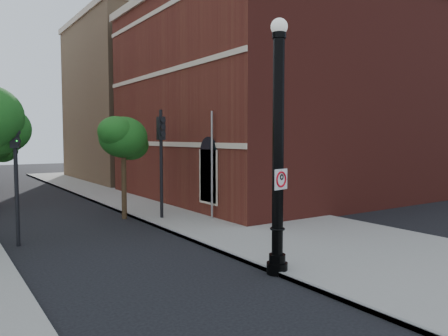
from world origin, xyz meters
TOP-DOWN VIEW (x-y plane):
  - ground at (0.00, 0.00)m, footprint 120.00×120.00m
  - sidewalk_right at (6.00, 10.00)m, footprint 8.00×60.00m
  - curb_edge at (2.05, 10.00)m, footprint 0.10×60.00m
  - brick_wall_building at (16.00, 14.00)m, footprint 22.30×16.30m
  - bg_building_tan_b at (16.00, 30.00)m, footprint 22.00×14.00m
  - lamppost at (2.16, 0.74)m, footprint 0.60×0.60m
  - no_parking_sign at (2.12, 0.57)m, footprint 0.56×0.16m
  - traffic_signal_left at (-3.45, 8.27)m, footprint 0.37×0.42m
  - traffic_signal_right at (2.95, 9.91)m, footprint 0.33×0.42m
  - utility_pole at (4.80, 8.44)m, footprint 0.10×0.10m
  - street_tree_c at (1.63, 11.23)m, footprint 2.69×2.43m

SIDE VIEW (x-z plane):
  - ground at x=0.00m, z-range 0.00..0.00m
  - sidewalk_right at x=6.00m, z-range 0.00..0.12m
  - curb_edge at x=2.05m, z-range 0.00..0.14m
  - utility_pole at x=4.80m, z-range 0.00..5.07m
  - no_parking_sign at x=2.12m, z-range 2.43..3.00m
  - traffic_signal_left at x=-3.45m, z-range 0.83..5.63m
  - lamppost at x=2.16m, z-range -0.27..6.84m
  - traffic_signal_right at x=2.95m, z-range 0.89..6.04m
  - street_tree_c at x=1.63m, z-range 1.40..6.24m
  - brick_wall_building at x=16.00m, z-range 0.01..12.51m
  - bg_building_tan_b at x=16.00m, z-range 0.00..14.00m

